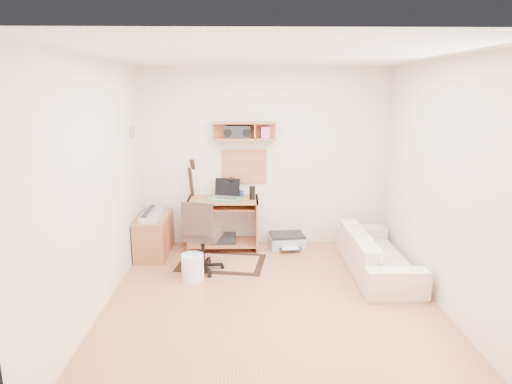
{
  "coord_description": "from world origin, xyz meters",
  "views": [
    {
      "loc": [
        -0.26,
        -4.5,
        2.28
      ],
      "look_at": [
        -0.15,
        1.05,
        1.0
      ],
      "focal_mm": 31.47,
      "sensor_mm": 36.0,
      "label": 1
    }
  ],
  "objects_px": {
    "task_chair": "(203,235)",
    "cabinet": "(154,235)",
    "printer": "(287,241)",
    "desk": "(223,224)",
    "sofa": "(378,246)"
  },
  "relations": [
    {
      "from": "desk",
      "to": "cabinet",
      "type": "height_order",
      "value": "desk"
    },
    {
      "from": "sofa",
      "to": "printer",
      "type": "bearing_deg",
      "value": 48.16
    },
    {
      "from": "printer",
      "to": "task_chair",
      "type": "bearing_deg",
      "value": -149.94
    },
    {
      "from": "cabinet",
      "to": "desk",
      "type": "bearing_deg",
      "value": 10.2
    },
    {
      "from": "sofa",
      "to": "cabinet",
      "type": "bearing_deg",
      "value": 76.09
    },
    {
      "from": "cabinet",
      "to": "sofa",
      "type": "relative_size",
      "value": 0.51
    },
    {
      "from": "desk",
      "to": "printer",
      "type": "relative_size",
      "value": 1.99
    },
    {
      "from": "cabinet",
      "to": "printer",
      "type": "relative_size",
      "value": 1.79
    },
    {
      "from": "desk",
      "to": "task_chair",
      "type": "relative_size",
      "value": 1.05
    },
    {
      "from": "task_chair",
      "to": "printer",
      "type": "distance_m",
      "value": 1.49
    },
    {
      "from": "task_chair",
      "to": "printer",
      "type": "relative_size",
      "value": 1.9
    },
    {
      "from": "desk",
      "to": "task_chair",
      "type": "xyz_separation_m",
      "value": [
        -0.22,
        -0.82,
        0.1
      ]
    },
    {
      "from": "task_chair",
      "to": "cabinet",
      "type": "bearing_deg",
      "value": 151.73
    },
    {
      "from": "desk",
      "to": "task_chair",
      "type": "height_order",
      "value": "task_chair"
    },
    {
      "from": "desk",
      "to": "printer",
      "type": "height_order",
      "value": "desk"
    }
  ]
}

